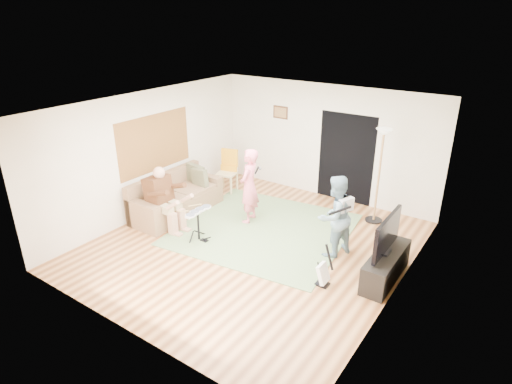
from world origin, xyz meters
TOP-DOWN VIEW (x-y plane):
  - floor at (0.00, 0.00)m, footprint 6.00×6.00m
  - walls at (0.00, 0.00)m, footprint 5.50×6.00m
  - ceiling at (0.00, 0.00)m, footprint 6.00×6.00m
  - window_blinds at (-2.74, 0.20)m, footprint 0.00×2.05m
  - doorway at (0.55, 2.99)m, footprint 2.10×0.00m
  - picture_frame at (-1.25, 2.99)m, footprint 0.42×0.03m
  - area_rug at (-0.17, 0.64)m, footprint 3.68×3.57m
  - sofa at (-2.30, 0.21)m, footprint 0.90×2.17m
  - drummer at (-1.87, -0.44)m, footprint 0.87×0.49m
  - drum_kit at (-1.00, -0.44)m, footprint 0.36×0.65m
  - singer at (-0.66, 0.80)m, footprint 0.51×0.66m
  - microphone at (-0.46, 0.80)m, footprint 0.06×0.06m
  - guitarist at (1.41, 0.57)m, footprint 0.82×0.91m
  - guitar_held at (1.61, 0.57)m, footprint 0.32×0.60m
  - guitar_spare at (1.72, -0.43)m, footprint 0.28×0.25m
  - torchiere_lamp at (1.57, 2.33)m, footprint 0.37×0.37m
  - dining_chair at (-2.07, 1.87)m, footprint 0.54×0.57m
  - tv_cabinet at (2.50, 0.33)m, footprint 0.40×1.40m
  - television at (2.45, 0.33)m, footprint 0.06×1.12m

SIDE VIEW (x-z plane):
  - floor at x=0.00m, z-range 0.00..0.00m
  - area_rug at x=-0.17m, z-range 0.00..0.02m
  - guitar_spare at x=1.72m, z-range -0.17..0.62m
  - tv_cabinet at x=2.50m, z-range 0.00..0.50m
  - drum_kit at x=-1.00m, z-range -0.04..0.63m
  - sofa at x=-2.30m, z-range -0.15..0.73m
  - dining_chair at x=-2.07m, z-range -0.15..0.90m
  - drummer at x=-1.87m, z-range -0.15..1.19m
  - guitarist at x=1.41m, z-range 0.00..1.55m
  - singer at x=-0.66m, z-range 0.00..1.62m
  - television at x=2.45m, z-range 0.53..1.17m
  - doorway at x=0.55m, z-range 0.00..2.10m
  - guitar_held at x=1.61m, z-range 0.93..1.19m
  - microphone at x=-0.46m, z-range 1.09..1.33m
  - walls at x=0.00m, z-range 0.00..2.70m
  - torchiere_lamp at x=1.57m, z-range 0.38..2.42m
  - window_blinds at x=-2.74m, z-range 0.53..2.58m
  - picture_frame at x=-1.25m, z-range 1.74..2.06m
  - ceiling at x=0.00m, z-range 2.70..2.70m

